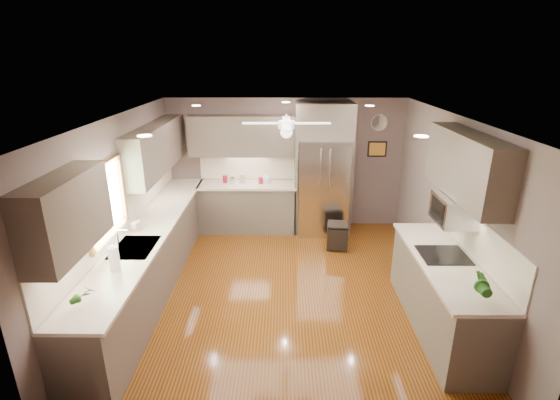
{
  "coord_description": "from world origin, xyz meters",
  "views": [
    {
      "loc": [
        -0.04,
        -5.13,
        3.24
      ],
      "look_at": [
        -0.09,
        0.6,
        1.19
      ],
      "focal_mm": 26.0,
      "sensor_mm": 36.0,
      "label": 1
    }
  ],
  "objects_px": {
    "canister_d": "(261,180)",
    "refrigerator": "(323,172)",
    "bowl": "(265,182)",
    "soap_bottle": "(136,224)",
    "stool": "(337,236)",
    "canister_a": "(225,179)",
    "canister_c": "(243,178)",
    "potted_plant_left": "(85,295)",
    "paper_towel": "(114,258)",
    "canister_b": "(232,180)",
    "microwave": "(454,210)",
    "potted_plant_right": "(483,284)"
  },
  "relations": [
    {
      "from": "canister_c",
      "to": "paper_towel",
      "type": "distance_m",
      "value": 3.51
    },
    {
      "from": "canister_b",
      "to": "paper_towel",
      "type": "distance_m",
      "value": 3.4
    },
    {
      "from": "canister_b",
      "to": "bowl",
      "type": "bearing_deg",
      "value": 3.73
    },
    {
      "from": "canister_a",
      "to": "canister_d",
      "type": "bearing_deg",
      "value": -3.39
    },
    {
      "from": "canister_d",
      "to": "soap_bottle",
      "type": "bearing_deg",
      "value": -126.52
    },
    {
      "from": "canister_a",
      "to": "bowl",
      "type": "xyz_separation_m",
      "value": [
        0.76,
        -0.01,
        -0.05
      ]
    },
    {
      "from": "bowl",
      "to": "refrigerator",
      "type": "bearing_deg",
      "value": -4.13
    },
    {
      "from": "canister_c",
      "to": "potted_plant_left",
      "type": "bearing_deg",
      "value": -105.54
    },
    {
      "from": "canister_b",
      "to": "stool",
      "type": "distance_m",
      "value": 2.23
    },
    {
      "from": "canister_c",
      "to": "paper_towel",
      "type": "height_order",
      "value": "paper_towel"
    },
    {
      "from": "refrigerator",
      "to": "stool",
      "type": "distance_m",
      "value": 1.25
    },
    {
      "from": "potted_plant_right",
      "to": "microwave",
      "type": "relative_size",
      "value": 0.61
    },
    {
      "from": "canister_a",
      "to": "canister_c",
      "type": "xyz_separation_m",
      "value": [
        0.34,
        0.01,
        0.01
      ]
    },
    {
      "from": "microwave",
      "to": "stool",
      "type": "xyz_separation_m",
      "value": [
        -1.11,
        1.92,
        -1.24
      ]
    },
    {
      "from": "canister_b",
      "to": "potted_plant_left",
      "type": "bearing_deg",
      "value": -103.11
    },
    {
      "from": "refrigerator",
      "to": "paper_towel",
      "type": "relative_size",
      "value": 8.25
    },
    {
      "from": "canister_d",
      "to": "microwave",
      "type": "relative_size",
      "value": 0.23
    },
    {
      "from": "potted_plant_right",
      "to": "canister_d",
      "type": "bearing_deg",
      "value": 121.91
    },
    {
      "from": "refrigerator",
      "to": "canister_d",
      "type": "bearing_deg",
      "value": 177.58
    },
    {
      "from": "canister_b",
      "to": "soap_bottle",
      "type": "relative_size",
      "value": 0.79
    },
    {
      "from": "potted_plant_right",
      "to": "microwave",
      "type": "distance_m",
      "value": 1.15
    },
    {
      "from": "canister_b",
      "to": "bowl",
      "type": "distance_m",
      "value": 0.62
    },
    {
      "from": "refrigerator",
      "to": "microwave",
      "type": "xyz_separation_m",
      "value": [
        1.33,
        -2.71,
        0.29
      ]
    },
    {
      "from": "potted_plant_right",
      "to": "paper_towel",
      "type": "xyz_separation_m",
      "value": [
        -3.88,
        0.57,
        -0.03
      ]
    },
    {
      "from": "potted_plant_right",
      "to": "microwave",
      "type": "bearing_deg",
      "value": 84.82
    },
    {
      "from": "refrigerator",
      "to": "paper_towel",
      "type": "bearing_deg",
      "value": -129.38
    },
    {
      "from": "canister_c",
      "to": "canister_d",
      "type": "xyz_separation_m",
      "value": [
        0.34,
        -0.05,
        -0.03
      ]
    },
    {
      "from": "canister_d",
      "to": "refrigerator",
      "type": "distance_m",
      "value": 1.18
    },
    {
      "from": "canister_c",
      "to": "bowl",
      "type": "bearing_deg",
      "value": -2.32
    },
    {
      "from": "canister_b",
      "to": "microwave",
      "type": "distance_m",
      "value": 4.12
    },
    {
      "from": "potted_plant_right",
      "to": "paper_towel",
      "type": "relative_size",
      "value": 1.14
    },
    {
      "from": "canister_a",
      "to": "potted_plant_right",
      "type": "height_order",
      "value": "potted_plant_right"
    },
    {
      "from": "soap_bottle",
      "to": "microwave",
      "type": "height_order",
      "value": "microwave"
    },
    {
      "from": "soap_bottle",
      "to": "bowl",
      "type": "distance_m",
      "value": 2.78
    },
    {
      "from": "refrigerator",
      "to": "canister_a",
      "type": "bearing_deg",
      "value": 177.22
    },
    {
      "from": "canister_a",
      "to": "refrigerator",
      "type": "relative_size",
      "value": 0.06
    },
    {
      "from": "stool",
      "to": "canister_a",
      "type": "bearing_deg",
      "value": 156.98
    },
    {
      "from": "canister_d",
      "to": "potted_plant_left",
      "type": "relative_size",
      "value": 0.44
    },
    {
      "from": "canister_d",
      "to": "soap_bottle",
      "type": "distance_m",
      "value": 2.71
    },
    {
      "from": "potted_plant_right",
      "to": "refrigerator",
      "type": "xyz_separation_m",
      "value": [
        -1.23,
        3.8,
        0.08
      ]
    },
    {
      "from": "canister_c",
      "to": "refrigerator",
      "type": "distance_m",
      "value": 1.52
    },
    {
      "from": "stool",
      "to": "bowl",
      "type": "bearing_deg",
      "value": 146.39
    },
    {
      "from": "canister_a",
      "to": "bowl",
      "type": "height_order",
      "value": "canister_a"
    },
    {
      "from": "canister_d",
      "to": "paper_towel",
      "type": "relative_size",
      "value": 0.43
    },
    {
      "from": "canister_b",
      "to": "microwave",
      "type": "relative_size",
      "value": 0.26
    },
    {
      "from": "canister_a",
      "to": "stool",
      "type": "relative_size",
      "value": 0.31
    },
    {
      "from": "soap_bottle",
      "to": "refrigerator",
      "type": "relative_size",
      "value": 0.07
    },
    {
      "from": "potted_plant_right",
      "to": "stool",
      "type": "xyz_separation_m",
      "value": [
        -1.01,
        3.01,
        -0.87
      ]
    },
    {
      "from": "soap_bottle",
      "to": "stool",
      "type": "height_order",
      "value": "soap_bottle"
    },
    {
      "from": "potted_plant_left",
      "to": "refrigerator",
      "type": "distance_m",
      "value": 4.77
    }
  ]
}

